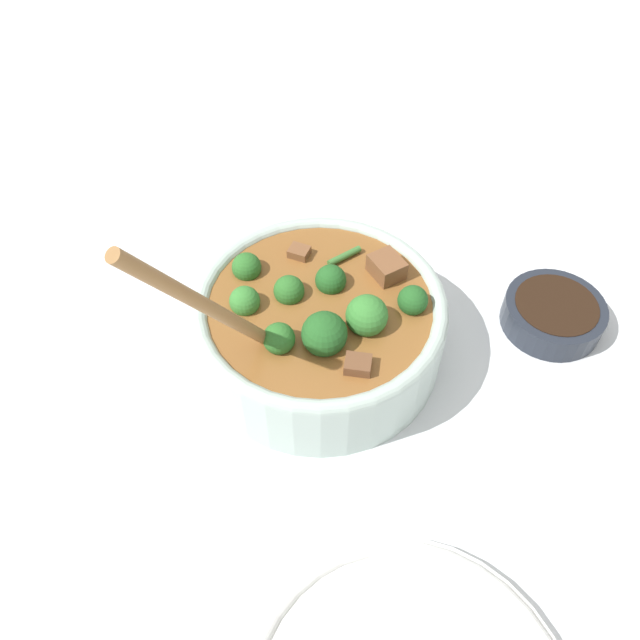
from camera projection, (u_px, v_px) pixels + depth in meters
ground_plane at (320, 352)px, 0.67m from camera, size 4.00×4.00×0.00m
stew_bowl at (320, 323)px, 0.63m from camera, size 0.25×0.29×0.27m
condiment_bowl at (553, 313)px, 0.68m from camera, size 0.11×0.11×0.03m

